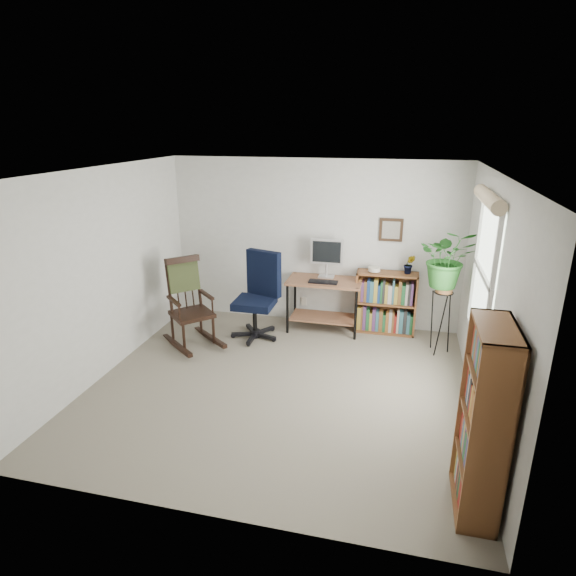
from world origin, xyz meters
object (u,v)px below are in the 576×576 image
(office_chair, at_px, (254,296))
(tall_bookshelf, at_px, (484,421))
(low_bookshelf, at_px, (386,303))
(rocking_chair, at_px, (191,303))
(desk, at_px, (324,305))

(office_chair, bearing_deg, tall_bookshelf, -27.88)
(low_bookshelf, relative_size, tall_bookshelf, 0.58)
(rocking_chair, relative_size, low_bookshelf, 1.35)
(low_bookshelf, bearing_deg, rocking_chair, -157.68)
(desk, bearing_deg, low_bookshelf, 7.92)
(office_chair, bearing_deg, desk, 46.47)
(office_chair, xyz_separation_m, tall_bookshelf, (2.59, -2.61, 0.15))
(desk, height_order, tall_bookshelf, tall_bookshelf)
(desk, height_order, rocking_chair, rocking_chair)
(rocking_chair, distance_m, tall_bookshelf, 4.00)
(office_chair, height_order, rocking_chair, office_chair)
(tall_bookshelf, bearing_deg, desk, 118.74)
(rocking_chair, xyz_separation_m, tall_bookshelf, (3.33, -2.20, 0.16))
(desk, relative_size, office_chair, 0.86)
(desk, xyz_separation_m, low_bookshelf, (0.86, 0.12, 0.07))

